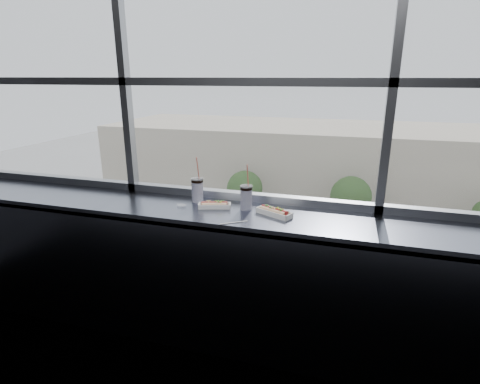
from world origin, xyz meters
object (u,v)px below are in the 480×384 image
(car_near_d, at_px, (435,317))
(pedestrian_c, at_px, (397,229))
(soda_cup_right, at_px, (246,196))
(hotdog_tray_right, at_px, (274,212))
(soda_cup_left, at_px, (197,189))
(car_near_b, at_px, (206,281))
(pedestrian_a, at_px, (252,211))
(hotdog_tray_left, at_px, (214,205))
(wrapper, at_px, (181,205))
(car_far_b, at_px, (372,247))
(tree_left, at_px, (245,189))
(tree_center, at_px, (351,196))
(car_near_c, at_px, (328,300))
(loose_straw, at_px, (234,223))
(pedestrian_d, at_px, (431,235))
(car_near_a, at_px, (117,267))

(car_near_d, distance_m, pedestrian_c, 12.20)
(soda_cup_right, bearing_deg, hotdog_tray_right, -16.11)
(soda_cup_left, bearing_deg, car_near_b, 112.23)
(soda_cup_right, bearing_deg, pedestrian_a, 104.52)
(hotdog_tray_left, bearing_deg, wrapper, 172.38)
(car_near_b, bearing_deg, car_far_b, -51.44)
(hotdog_tray_left, height_order, tree_left, hotdog_tray_left)
(soda_cup_left, distance_m, tree_center, 29.49)
(soda_cup_left, height_order, soda_cup_right, soda_cup_left)
(car_near_c, xyz_separation_m, tree_left, (-8.25, 12.00, 2.33))
(pedestrian_a, bearing_deg, loose_straw, 14.38)
(pedestrian_d, bearing_deg, soda_cup_left, 164.29)
(soda_cup_left, bearing_deg, loose_straw, -40.52)
(hotdog_tray_left, bearing_deg, soda_cup_left, 133.60)
(car_near_c, bearing_deg, soda_cup_right, -174.20)
(wrapper, bearing_deg, pedestrian_a, 103.59)
(car_near_b, relative_size, pedestrian_a, 3.23)
(soda_cup_right, height_order, tree_center, soda_cup_right)
(pedestrian_a, bearing_deg, soda_cup_right, 14.52)
(wrapper, distance_m, tree_center, 29.60)
(hotdog_tray_left, distance_m, hotdog_tray_right, 0.46)
(soda_cup_right, xyz_separation_m, tree_center, (1.09, 28.21, -8.65))
(hotdog_tray_right, relative_size, loose_straw, 1.46)
(hotdog_tray_right, distance_m, tree_left, 30.70)
(tree_center, bearing_deg, pedestrian_a, 172.99)
(loose_straw, bearing_deg, soda_cup_right, 54.82)
(soda_cup_left, relative_size, pedestrian_c, 0.18)
(hotdog_tray_left, bearing_deg, car_far_b, 66.14)
(tree_center, bearing_deg, wrapper, -93.20)
(pedestrian_a, bearing_deg, hotdog_tray_left, 14.07)
(pedestrian_c, distance_m, tree_center, 4.60)
(tree_center, bearing_deg, soda_cup_left, -93.06)
(soda_cup_right, xyz_separation_m, tree_left, (-8.01, 28.21, -8.77))
(hotdog_tray_left, height_order, pedestrian_d, hotdog_tray_left)
(car_near_c, bearing_deg, car_far_b, -11.28)
(soda_cup_right, bearing_deg, car_near_c, 89.14)
(hotdog_tray_right, xyz_separation_m, car_near_a, (-13.48, 16.27, -11.04))
(hotdog_tray_left, xyz_separation_m, pedestrian_a, (-7.35, 29.32, -11.12))
(soda_cup_right, relative_size, tree_center, 0.07)
(hotdog_tray_right, height_order, pedestrian_a, hotdog_tray_right)
(hotdog_tray_left, relative_size, hotdog_tray_right, 0.91)
(soda_cup_left, height_order, tree_center, soda_cup_left)
(car_near_c, height_order, pedestrian_d, car_near_c)
(hotdog_tray_right, height_order, loose_straw, hotdog_tray_right)
(car_near_a, xyz_separation_m, car_near_d, (18.91, 0.00, 0.02))
(tree_left, bearing_deg, pedestrian_a, 68.41)
(hotdog_tray_left, xyz_separation_m, pedestrian_d, (7.59, 27.70, -11.05))
(hotdog_tray_left, height_order, car_far_b, hotdog_tray_left)
(hotdog_tray_right, relative_size, car_near_c, 0.04)
(car_near_c, bearing_deg, loose_straw, -174.21)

